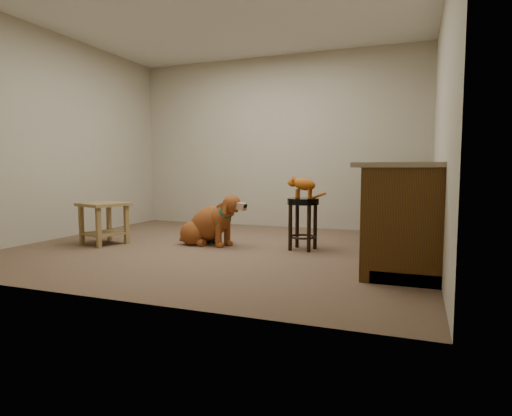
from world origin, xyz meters
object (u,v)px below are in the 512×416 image
at_px(padded_stool, 303,213).
at_px(tabby_kitten, 302,185).
at_px(golden_retriever, 210,224).
at_px(side_table, 104,217).
at_px(wood_stool, 399,208).

relative_size(padded_stool, tabby_kitten, 1.31).
bearing_deg(tabby_kitten, golden_retriever, -170.46).
xyz_separation_m(golden_retriever, tabby_kitten, (1.10, 0.08, 0.48)).
bearing_deg(side_table, golden_retriever, 18.74).
xyz_separation_m(wood_stool, golden_retriever, (-2.06, -1.43, -0.14)).
bearing_deg(padded_stool, golden_retriever, -175.90).
height_order(side_table, tabby_kitten, tabby_kitten).
bearing_deg(padded_stool, wood_stool, 54.72).
xyz_separation_m(wood_stool, side_table, (-3.25, -1.84, -0.05)).
distance_m(golden_retriever, tabby_kitten, 1.20).
bearing_deg(side_table, wood_stool, 29.45).
relative_size(side_table, tabby_kitten, 1.38).
bearing_deg(golden_retriever, wood_stool, 47.84).
relative_size(wood_stool, tabby_kitten, 1.68).
bearing_deg(padded_stool, tabby_kitten, 168.98).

